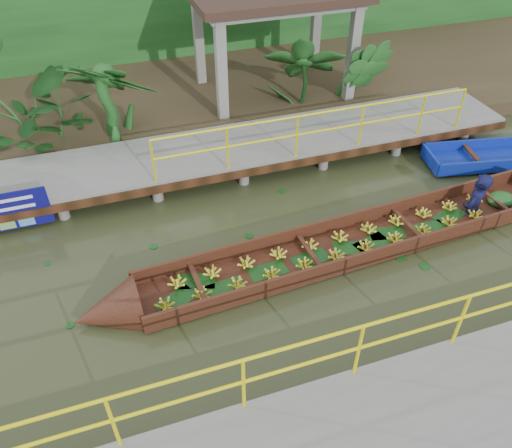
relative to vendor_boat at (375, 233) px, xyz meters
name	(u,v)px	position (x,y,z in m)	size (l,w,h in m)	color
ground	(236,271)	(-2.83, 0.11, -0.24)	(80.00, 80.00, 0.00)	#2F361B
land_strip	(163,94)	(-2.83, 7.61, -0.02)	(30.00, 8.00, 0.45)	#332719
far_dock	(194,157)	(-2.81, 3.54, 0.23)	(16.00, 2.06, 1.66)	slate
pavilion	(274,4)	(0.17, 6.41, 2.57)	(4.40, 3.00, 3.00)	slate
foliage_backdrop	(141,7)	(-2.83, 10.11, 1.76)	(30.00, 0.80, 4.00)	#144016
vendor_boat	(375,233)	(0.00, 0.00, 0.00)	(10.95, 1.70, 2.29)	#33150E
tropical_plants	(101,98)	(-4.58, 5.41, 1.12)	(14.47, 1.47, 1.83)	#144016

